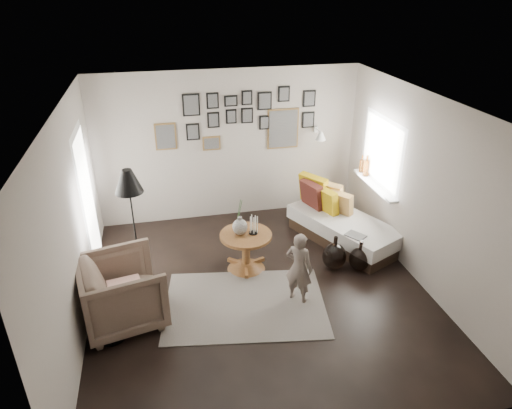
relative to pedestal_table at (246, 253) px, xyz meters
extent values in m
plane|color=black|center=(0.08, -0.59, -0.27)|extent=(4.80, 4.80, 0.00)
plane|color=#A0968C|center=(0.08, 1.81, 1.03)|extent=(4.50, 0.00, 4.50)
plane|color=#A0968C|center=(0.08, -2.99, 1.03)|extent=(4.50, 0.00, 4.50)
plane|color=#A0968C|center=(-2.17, -0.59, 1.03)|extent=(0.00, 4.80, 4.80)
plane|color=#A0968C|center=(2.33, -0.59, 1.03)|extent=(0.00, 4.80, 4.80)
plane|color=white|center=(0.08, -0.59, 2.33)|extent=(4.80, 4.80, 0.00)
plane|color=white|center=(-2.16, 0.61, 0.78)|extent=(0.00, 2.14, 2.14)
plane|color=white|center=(-2.16, 0.61, 0.78)|extent=(0.00, 1.88, 1.88)
plane|color=white|center=(-2.16, 0.61, 0.78)|extent=(0.00, 1.93, 1.93)
plane|color=white|center=(2.31, 0.61, 1.18)|extent=(0.00, 1.30, 1.30)
plane|color=white|center=(2.31, 0.61, 1.18)|extent=(0.00, 1.14, 1.14)
cube|color=white|center=(2.25, 0.61, 0.61)|extent=(0.15, 1.32, 0.04)
cylinder|color=#8C4C14|center=(2.25, 0.96, 0.77)|extent=(0.10, 0.10, 0.28)
cylinder|color=#8C4C14|center=(2.25, 1.13, 0.74)|extent=(0.08, 0.08, 0.22)
cube|color=brown|center=(-0.97, 1.79, 1.28)|extent=(0.35, 0.03, 0.45)
cube|color=black|center=(-0.97, 1.77, 1.28)|extent=(0.30, 0.01, 0.40)
cube|color=black|center=(-0.52, 1.79, 1.78)|extent=(0.28, 0.03, 0.36)
cube|color=black|center=(-0.52, 1.77, 1.78)|extent=(0.23, 0.01, 0.31)
cube|color=black|center=(-0.52, 1.79, 1.33)|extent=(0.22, 0.03, 0.28)
cube|color=black|center=(-0.52, 1.77, 1.33)|extent=(0.17, 0.01, 0.23)
cube|color=black|center=(-0.17, 1.79, 1.83)|extent=(0.20, 0.03, 0.26)
cube|color=black|center=(-0.17, 1.77, 1.83)|extent=(0.15, 0.01, 0.21)
cube|color=black|center=(-0.17, 1.79, 1.51)|extent=(0.20, 0.03, 0.26)
cube|color=black|center=(-0.17, 1.77, 1.51)|extent=(0.15, 0.01, 0.21)
cube|color=black|center=(0.13, 1.79, 1.81)|extent=(0.22, 0.03, 0.18)
cube|color=black|center=(0.13, 1.77, 1.81)|extent=(0.17, 0.01, 0.13)
cube|color=black|center=(0.13, 1.79, 1.55)|extent=(0.18, 0.03, 0.24)
cube|color=black|center=(0.13, 1.77, 1.55)|extent=(0.13, 0.01, 0.19)
cube|color=black|center=(0.40, 1.79, 1.85)|extent=(0.18, 0.03, 0.24)
cube|color=black|center=(0.40, 1.77, 1.85)|extent=(0.13, 0.01, 0.19)
cube|color=black|center=(0.40, 1.79, 1.55)|extent=(0.20, 0.03, 0.26)
cube|color=black|center=(0.40, 1.77, 1.55)|extent=(0.15, 0.01, 0.21)
cube|color=black|center=(0.70, 1.79, 1.78)|extent=(0.24, 0.03, 0.30)
cube|color=black|center=(0.70, 1.77, 1.78)|extent=(0.19, 0.01, 0.25)
cube|color=black|center=(0.70, 1.79, 1.41)|extent=(0.18, 0.03, 0.24)
cube|color=black|center=(0.70, 1.77, 1.41)|extent=(0.13, 0.01, 0.19)
cube|color=brown|center=(1.03, 1.79, 1.28)|extent=(0.55, 0.03, 0.70)
cube|color=black|center=(1.03, 1.77, 1.28)|extent=(0.50, 0.01, 0.65)
cube|color=black|center=(1.03, 1.79, 1.88)|extent=(0.20, 0.03, 0.26)
cube|color=black|center=(1.03, 1.77, 1.88)|extent=(0.15, 0.01, 0.21)
cube|color=black|center=(1.48, 1.79, 1.78)|extent=(0.22, 0.03, 0.28)
cube|color=black|center=(1.48, 1.77, 1.78)|extent=(0.17, 0.01, 0.23)
cube|color=black|center=(1.48, 1.79, 1.41)|extent=(0.22, 0.03, 0.28)
cube|color=black|center=(1.48, 1.77, 1.41)|extent=(0.17, 0.01, 0.23)
cube|color=brown|center=(-0.22, 1.79, 1.11)|extent=(0.30, 0.03, 0.24)
cube|color=black|center=(-0.22, 1.77, 1.11)|extent=(0.25, 0.01, 0.19)
cube|color=white|center=(1.63, 1.78, 1.23)|extent=(0.06, 0.04, 0.10)
cylinder|color=white|center=(1.63, 1.66, 1.25)|extent=(0.02, 0.24, 0.02)
cone|color=white|center=(1.63, 1.53, 1.19)|extent=(0.18, 0.18, 0.14)
cube|color=#BAB0A3|center=(-0.18, -0.81, -0.27)|extent=(2.30, 1.78, 0.01)
cone|color=brown|center=(0.00, 0.00, -0.22)|extent=(0.56, 0.56, 0.11)
cylinder|color=brown|center=(0.00, 0.00, 0.03)|extent=(0.12, 0.12, 0.43)
cylinder|color=brown|center=(0.00, 0.00, 0.30)|extent=(0.75, 0.75, 0.04)
ellipsoid|color=black|center=(-0.08, 0.02, 0.44)|extent=(0.22, 0.22, 0.24)
cylinder|color=black|center=(-0.08, 0.02, 0.58)|extent=(0.06, 0.06, 0.04)
cylinder|color=black|center=(0.11, 0.00, 0.33)|extent=(0.13, 0.13, 0.02)
cube|color=black|center=(1.70, 0.42, -0.17)|extent=(1.44, 1.96, 0.21)
cube|color=beige|center=(1.70, 0.42, 0.04)|extent=(1.52, 2.03, 0.23)
cube|color=#AC8209|center=(1.72, 1.16, 0.39)|extent=(0.47, 0.57, 0.53)
cube|color=#3D1713|center=(1.58, 1.06, 0.36)|extent=(0.35, 0.52, 0.47)
cube|color=brown|center=(1.83, 0.91, 0.35)|extent=(0.46, 0.48, 0.45)
cube|color=#AC8209|center=(1.64, 0.78, 0.34)|extent=(0.34, 0.48, 0.43)
cube|color=brown|center=(1.79, 0.61, 0.32)|extent=(0.40, 0.44, 0.40)
cube|color=black|center=(1.65, -0.13, 0.16)|extent=(0.33, 0.35, 0.02)
imported|color=brown|center=(-1.71, -0.79, 0.17)|extent=(1.15, 1.13, 0.88)
cube|color=white|center=(-1.68, -0.74, 0.21)|extent=(0.47, 0.48, 0.18)
cylinder|color=black|center=(-1.54, 0.23, -0.26)|extent=(0.25, 0.25, 0.03)
cylinder|color=black|center=(-1.54, 0.23, 0.45)|extent=(0.02, 0.02, 1.46)
cone|color=black|center=(-1.54, 0.23, 1.20)|extent=(0.38, 0.38, 0.33)
cube|color=black|center=(-1.87, -1.06, -0.09)|extent=(0.23, 0.21, 0.31)
cube|color=white|center=(-1.84, -1.08, -0.09)|extent=(0.23, 0.11, 0.31)
ellipsoid|color=black|center=(1.27, -0.27, -0.07)|extent=(0.36, 0.36, 0.41)
cylinder|color=black|center=(1.27, -0.27, 0.20)|extent=(0.06, 0.06, 0.13)
ellipsoid|color=black|center=(1.62, -0.39, -0.09)|extent=(0.31, 0.31, 0.36)
cylinder|color=black|center=(1.62, -0.39, 0.15)|extent=(0.06, 0.06, 0.13)
imported|color=#695B53|center=(0.53, -0.86, 0.24)|extent=(0.44, 0.43, 1.02)
camera|label=1|loc=(-1.10, -5.55, 3.62)|focal=32.00mm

